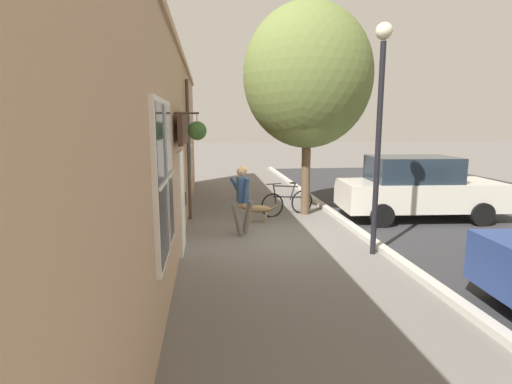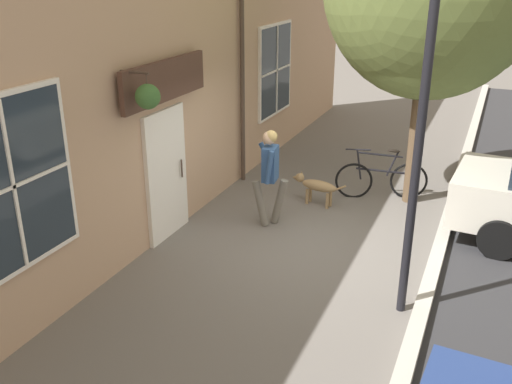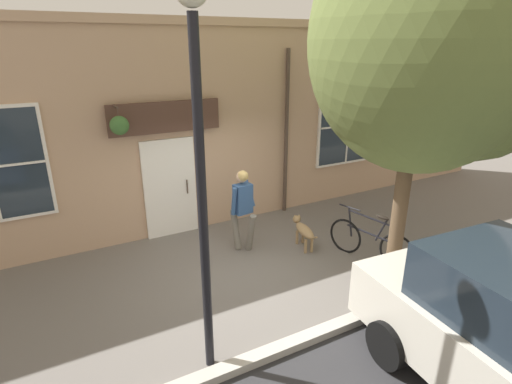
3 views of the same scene
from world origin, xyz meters
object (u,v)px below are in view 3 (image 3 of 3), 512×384
at_px(pedestrian_walking, 243,203).
at_px(street_lamp, 199,137).
at_px(dog_on_leash, 303,230).
at_px(street_tree_by_curb, 433,49).
at_px(leaning_bicycle, 370,241).

height_order(pedestrian_walking, street_lamp, street_lamp).
bearing_deg(street_lamp, dog_on_leash, 125.87).
relative_size(street_tree_by_curb, street_lamp, 1.32).
bearing_deg(pedestrian_walking, dog_on_leash, 67.43).
distance_m(pedestrian_walking, street_lamp, 3.67).
height_order(dog_on_leash, street_lamp, street_lamp).
xyz_separation_m(dog_on_leash, street_lamp, (2.07, -2.87, 2.61)).
bearing_deg(street_tree_by_curb, pedestrian_walking, -135.64).
height_order(dog_on_leash, street_tree_by_curb, street_tree_by_curb).
distance_m(leaning_bicycle, street_lamp, 4.64).
xyz_separation_m(pedestrian_walking, street_lamp, (2.54, -1.74, 1.99)).
bearing_deg(leaning_bicycle, pedestrian_walking, -127.39).
height_order(pedestrian_walking, dog_on_leash, pedestrian_walking).
xyz_separation_m(street_tree_by_curb, street_lamp, (0.40, -3.84, -0.84)).
xyz_separation_m(pedestrian_walking, street_tree_by_curb, (2.14, 2.10, 2.83)).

